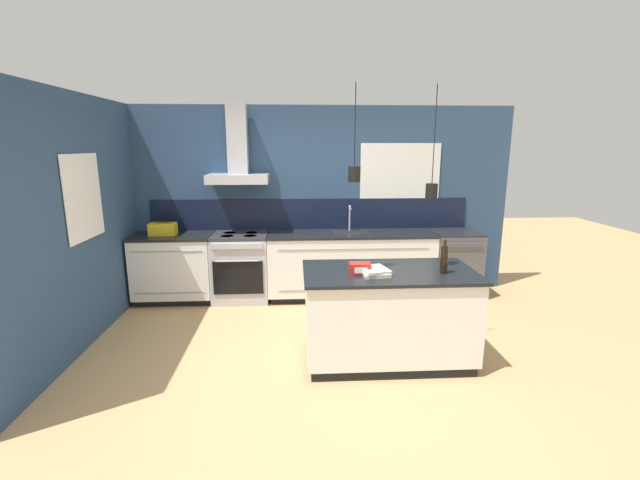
{
  "coord_description": "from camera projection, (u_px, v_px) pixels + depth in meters",
  "views": [
    {
      "loc": [
        -0.21,
        -3.95,
        2.07
      ],
      "look_at": [
        0.05,
        0.64,
        1.05
      ],
      "focal_mm": 24.0,
      "sensor_mm": 36.0,
      "label": 1
    }
  ],
  "objects": [
    {
      "name": "ground_plane",
      "position": [
        319.0,
        355.0,
        4.31
      ],
      "size": [
        16.0,
        16.0,
        0.0
      ],
      "primitive_type": "plane",
      "color": "tan",
      "rests_on": "ground"
    },
    {
      "name": "wall_back",
      "position": [
        307.0,
        198.0,
        5.97
      ],
      "size": [
        5.6,
        2.24,
        2.6
      ],
      "color": "navy",
      "rests_on": "ground_plane"
    },
    {
      "name": "wall_left",
      "position": [
        89.0,
        218.0,
        4.57
      ],
      "size": [
        0.08,
        3.8,
        2.6
      ],
      "color": "navy",
      "rests_on": "ground_plane"
    },
    {
      "name": "counter_run_left",
      "position": [
        175.0,
        267.0,
        5.76
      ],
      "size": [
        1.04,
        0.64,
        0.91
      ],
      "color": "black",
      "rests_on": "ground_plane"
    },
    {
      "name": "counter_run_sink",
      "position": [
        351.0,
        265.0,
        5.89
      ],
      "size": [
        2.27,
        0.64,
        1.26
      ],
      "color": "black",
      "rests_on": "ground_plane"
    },
    {
      "name": "oven_range",
      "position": [
        241.0,
        267.0,
        5.8
      ],
      "size": [
        0.74,
        0.66,
        0.91
      ],
      "color": "#B5B5BA",
      "rests_on": "ground_plane"
    },
    {
      "name": "dishwasher",
      "position": [
        453.0,
        263.0,
        5.97
      ],
      "size": [
        0.64,
        0.65,
        0.91
      ],
      "color": "#4C4C51",
      "rests_on": "ground_plane"
    },
    {
      "name": "kitchen_island",
      "position": [
        388.0,
        315.0,
        4.15
      ],
      "size": [
        1.63,
        0.87,
        0.91
      ],
      "color": "black",
      "rests_on": "ground_plane"
    },
    {
      "name": "bottle_on_island",
      "position": [
        444.0,
        259.0,
        3.93
      ],
      "size": [
        0.07,
        0.07,
        0.32
      ],
      "color": "black",
      "rests_on": "kitchen_island"
    },
    {
      "name": "book_stack",
      "position": [
        374.0,
        271.0,
        3.92
      ],
      "size": [
        0.29,
        0.31,
        0.06
      ],
      "color": "beige",
      "rests_on": "kitchen_island"
    },
    {
      "name": "red_supply_box",
      "position": [
        360.0,
        268.0,
        3.93
      ],
      "size": [
        0.19,
        0.13,
        0.1
      ],
      "color": "red",
      "rests_on": "kitchen_island"
    },
    {
      "name": "yellow_toolbox",
      "position": [
        163.0,
        229.0,
        5.64
      ],
      "size": [
        0.34,
        0.18,
        0.19
      ],
      "color": "gold",
      "rests_on": "counter_run_left"
    }
  ]
}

